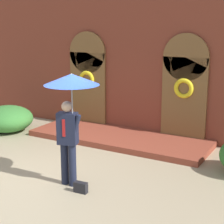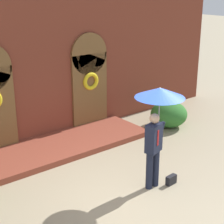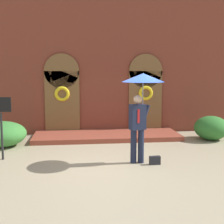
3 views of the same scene
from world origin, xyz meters
The scene contains 5 objects.
ground_plane centered at (0.00, 0.00, 0.00)m, with size 80.00×80.00×0.00m, color tan.
building_facade centered at (0.00, 4.15, 2.68)m, with size 14.00×2.30×5.60m.
person_with_umbrella centered at (0.60, -0.07, 1.91)m, with size 1.10×1.10×2.36m.
handbag centered at (0.93, -0.27, 0.11)m, with size 0.28×0.12×0.22m, color black.
shrub_right centered at (3.63, 2.35, 0.42)m, with size 1.19×1.19×0.84m, color #2D6B28.
Camera 2 is at (-5.00, -5.44, 4.51)m, focal length 60.00 mm.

